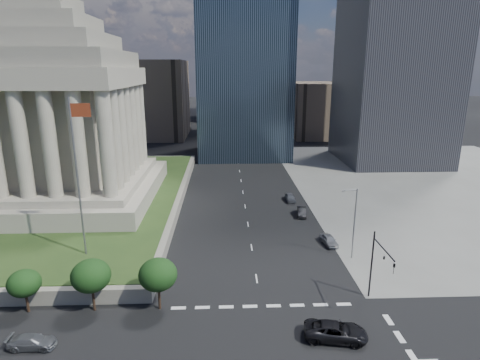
{
  "coord_description": "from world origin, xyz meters",
  "views": [
    {
      "loc": [
        -3.84,
        -24.46,
        25.15
      ],
      "look_at": [
        -1.95,
        22.59,
        12.01
      ],
      "focal_mm": 30.0,
      "sensor_mm": 36.0,
      "label": 1
    }
  ],
  "objects_px": {
    "flagpole": "(78,170)",
    "traffic_signal_ne": "(379,262)",
    "war_memorial": "(50,91)",
    "pickup_truck": "(336,331)",
    "parked_sedan_mid": "(302,212)",
    "parked_sedan_near": "(329,240)",
    "street_lamp_north": "(353,220)",
    "suv_grey": "(32,342)",
    "parked_sedan_far": "(290,198)"
  },
  "relations": [
    {
      "from": "pickup_truck",
      "to": "parked_sedan_far",
      "type": "height_order",
      "value": "pickup_truck"
    },
    {
      "from": "flagpole",
      "to": "pickup_truck",
      "type": "distance_m",
      "value": 34.8
    },
    {
      "from": "flagpole",
      "to": "parked_sedan_far",
      "type": "height_order",
      "value": "flagpole"
    },
    {
      "from": "street_lamp_north",
      "to": "pickup_truck",
      "type": "xyz_separation_m",
      "value": [
        -6.67,
        -16.78,
        -4.82
      ]
    },
    {
      "from": "street_lamp_north",
      "to": "suv_grey",
      "type": "distance_m",
      "value": 39.39
    },
    {
      "from": "war_memorial",
      "to": "traffic_signal_ne",
      "type": "relative_size",
      "value": 4.88
    },
    {
      "from": "traffic_signal_ne",
      "to": "parked_sedan_far",
      "type": "distance_m",
      "value": 36.55
    },
    {
      "from": "parked_sedan_near",
      "to": "parked_sedan_mid",
      "type": "height_order",
      "value": "parked_sedan_near"
    },
    {
      "from": "pickup_truck",
      "to": "suv_grey",
      "type": "xyz_separation_m",
      "value": [
        -28.57,
        -0.11,
        -0.2
      ]
    },
    {
      "from": "pickup_truck",
      "to": "parked_sedan_mid",
      "type": "height_order",
      "value": "pickup_truck"
    },
    {
      "from": "parked_sedan_far",
      "to": "pickup_truck",
      "type": "bearing_deg",
      "value": -94.01
    },
    {
      "from": "traffic_signal_ne",
      "to": "parked_sedan_near",
      "type": "height_order",
      "value": "traffic_signal_ne"
    },
    {
      "from": "parked_sedan_mid",
      "to": "suv_grey",
      "type": "bearing_deg",
      "value": -125.23
    },
    {
      "from": "parked_sedan_near",
      "to": "suv_grey",
      "type": "bearing_deg",
      "value": -155.1
    },
    {
      "from": "traffic_signal_ne",
      "to": "street_lamp_north",
      "type": "bearing_deg",
      "value": 85.81
    },
    {
      "from": "traffic_signal_ne",
      "to": "parked_sedan_far",
      "type": "bearing_deg",
      "value": 95.54
    },
    {
      "from": "war_memorial",
      "to": "parked_sedan_far",
      "type": "distance_m",
      "value": 47.74
    },
    {
      "from": "war_memorial",
      "to": "parked_sedan_mid",
      "type": "distance_m",
      "value": 48.77
    },
    {
      "from": "flagpole",
      "to": "traffic_signal_ne",
      "type": "height_order",
      "value": "flagpole"
    },
    {
      "from": "street_lamp_north",
      "to": "parked_sedan_near",
      "type": "distance_m",
      "value": 6.97
    },
    {
      "from": "street_lamp_north",
      "to": "parked_sedan_near",
      "type": "bearing_deg",
      "value": 111.9
    },
    {
      "from": "pickup_truck",
      "to": "suv_grey",
      "type": "height_order",
      "value": "pickup_truck"
    },
    {
      "from": "parked_sedan_mid",
      "to": "street_lamp_north",
      "type": "bearing_deg",
      "value": -69.61
    },
    {
      "from": "traffic_signal_ne",
      "to": "pickup_truck",
      "type": "height_order",
      "value": "traffic_signal_ne"
    },
    {
      "from": "street_lamp_north",
      "to": "pickup_truck",
      "type": "bearing_deg",
      "value": -111.68
    },
    {
      "from": "war_memorial",
      "to": "traffic_signal_ne",
      "type": "distance_m",
      "value": 60.0
    },
    {
      "from": "pickup_truck",
      "to": "parked_sedan_mid",
      "type": "xyz_separation_m",
      "value": [
        3.04,
        33.42,
        -0.13
      ]
    },
    {
      "from": "war_memorial",
      "to": "traffic_signal_ne",
      "type": "xyz_separation_m",
      "value": [
        46.5,
        -34.3,
        -16.15
      ]
    },
    {
      "from": "war_memorial",
      "to": "traffic_signal_ne",
      "type": "bearing_deg",
      "value": -36.42
    },
    {
      "from": "flagpole",
      "to": "suv_grey",
      "type": "distance_m",
      "value": 20.2
    },
    {
      "from": "parked_sedan_near",
      "to": "flagpole",
      "type": "bearing_deg",
      "value": -178.33
    },
    {
      "from": "war_memorial",
      "to": "suv_grey",
      "type": "relative_size",
      "value": 8.88
    },
    {
      "from": "traffic_signal_ne",
      "to": "suv_grey",
      "type": "distance_m",
      "value": 35.16
    },
    {
      "from": "traffic_signal_ne",
      "to": "parked_sedan_near",
      "type": "xyz_separation_m",
      "value": [
        -1.0,
        15.85,
        -4.54
      ]
    },
    {
      "from": "pickup_truck",
      "to": "flagpole",
      "type": "bearing_deg",
      "value": 70.83
    },
    {
      "from": "traffic_signal_ne",
      "to": "pickup_truck",
      "type": "distance_m",
      "value": 9.14
    },
    {
      "from": "street_lamp_north",
      "to": "war_memorial",
      "type": "bearing_deg",
      "value": 154.08
    },
    {
      "from": "suv_grey",
      "to": "war_memorial",
      "type": "bearing_deg",
      "value": 17.28
    },
    {
      "from": "parked_sedan_mid",
      "to": "parked_sedan_far",
      "type": "bearing_deg",
      "value": 102.98
    },
    {
      "from": "street_lamp_north",
      "to": "parked_sedan_far",
      "type": "xyz_separation_m",
      "value": [
        -4.33,
        24.8,
        -4.93
      ]
    },
    {
      "from": "street_lamp_north",
      "to": "parked_sedan_far",
      "type": "relative_size",
      "value": 2.34
    },
    {
      "from": "traffic_signal_ne",
      "to": "suv_grey",
      "type": "relative_size",
      "value": 1.82
    },
    {
      "from": "flagpole",
      "to": "suv_grey",
      "type": "height_order",
      "value": "flagpole"
    },
    {
      "from": "flagpole",
      "to": "parked_sedan_near",
      "type": "height_order",
      "value": "flagpole"
    },
    {
      "from": "war_memorial",
      "to": "pickup_truck",
      "type": "xyz_separation_m",
      "value": [
        40.66,
        -39.78,
        -20.56
      ]
    },
    {
      "from": "street_lamp_north",
      "to": "pickup_truck",
      "type": "height_order",
      "value": "street_lamp_north"
    },
    {
      "from": "pickup_truck",
      "to": "parked_sedan_mid",
      "type": "bearing_deg",
      "value": 4.61
    },
    {
      "from": "street_lamp_north",
      "to": "parked_sedan_near",
      "type": "xyz_separation_m",
      "value": [
        -1.83,
        4.55,
        -4.95
      ]
    },
    {
      "from": "street_lamp_north",
      "to": "parked_sedan_far",
      "type": "distance_m",
      "value": 25.65
    },
    {
      "from": "parked_sedan_near",
      "to": "pickup_truck",
      "type": "bearing_deg",
      "value": -110.57
    }
  ]
}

